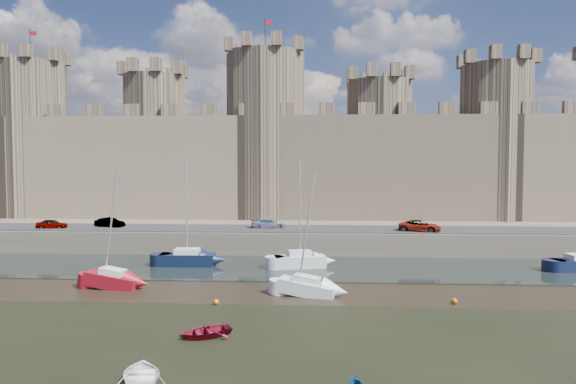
{
  "coord_description": "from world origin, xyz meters",
  "views": [
    {
      "loc": [
        9.36,
        -24.56,
        9.86
      ],
      "look_at": [
        6.7,
        22.0,
        7.42
      ],
      "focal_mm": 32.0,
      "sensor_mm": 36.0,
      "label": 1
    }
  ],
  "objects_px": {
    "car_0": "(52,224)",
    "car_2": "(269,223)",
    "car_3": "(420,226)",
    "sailboat_5": "(307,286)",
    "sailboat_1": "(187,258)",
    "car_1": "(110,223)",
    "sailboat_2": "(300,260)",
    "sailboat_4": "(113,279)"
  },
  "relations": [
    {
      "from": "car_1",
      "to": "sailboat_1",
      "type": "relative_size",
      "value": 0.34
    },
    {
      "from": "sailboat_2",
      "to": "sailboat_4",
      "type": "distance_m",
      "value": 17.1
    },
    {
      "from": "sailboat_1",
      "to": "car_0",
      "type": "bearing_deg",
      "value": 153.36
    },
    {
      "from": "car_0",
      "to": "sailboat_2",
      "type": "relative_size",
      "value": 0.32
    },
    {
      "from": "car_1",
      "to": "sailboat_1",
      "type": "xyz_separation_m",
      "value": [
        11.8,
        -10.0,
        -2.26
      ]
    },
    {
      "from": "car_0",
      "to": "car_3",
      "type": "distance_m",
      "value": 41.97
    },
    {
      "from": "sailboat_4",
      "to": "car_0",
      "type": "bearing_deg",
      "value": 136.24
    },
    {
      "from": "car_2",
      "to": "sailboat_5",
      "type": "bearing_deg",
      "value": -174.97
    },
    {
      "from": "car_1",
      "to": "car_0",
      "type": "bearing_deg",
      "value": 119.4
    },
    {
      "from": "car_0",
      "to": "car_1",
      "type": "bearing_deg",
      "value": -82.1
    },
    {
      "from": "car_0",
      "to": "sailboat_5",
      "type": "distance_m",
      "value": 35.42
    },
    {
      "from": "car_1",
      "to": "car_2",
      "type": "distance_m",
      "value": 18.84
    },
    {
      "from": "sailboat_1",
      "to": "car_1",
      "type": "bearing_deg",
      "value": 138.08
    },
    {
      "from": "car_2",
      "to": "sailboat_2",
      "type": "height_order",
      "value": "sailboat_2"
    },
    {
      "from": "sailboat_1",
      "to": "car_2",
      "type": "bearing_deg",
      "value": 53.61
    },
    {
      "from": "car_1",
      "to": "sailboat_4",
      "type": "bearing_deg",
      "value": -142.32
    },
    {
      "from": "car_2",
      "to": "sailboat_5",
      "type": "xyz_separation_m",
      "value": [
        4.85,
        -20.64,
        -2.4
      ]
    },
    {
      "from": "car_3",
      "to": "sailboat_5",
      "type": "xyz_separation_m",
      "value": [
        -12.1,
        -18.6,
        -2.45
      ]
    },
    {
      "from": "sailboat_2",
      "to": "car_1",
      "type": "bearing_deg",
      "value": 143.35
    },
    {
      "from": "car_1",
      "to": "sailboat_1",
      "type": "bearing_deg",
      "value": -115.54
    },
    {
      "from": "car_0",
      "to": "sailboat_2",
      "type": "distance_m",
      "value": 30.35
    },
    {
      "from": "car_1",
      "to": "sailboat_2",
      "type": "relative_size",
      "value": 0.34
    },
    {
      "from": "sailboat_5",
      "to": "car_2",
      "type": "bearing_deg",
      "value": 115.27
    },
    {
      "from": "car_2",
      "to": "sailboat_5",
      "type": "distance_m",
      "value": 21.34
    },
    {
      "from": "car_0",
      "to": "car_2",
      "type": "distance_m",
      "value": 25.08
    },
    {
      "from": "car_3",
      "to": "sailboat_1",
      "type": "relative_size",
      "value": 0.44
    },
    {
      "from": "car_2",
      "to": "sailboat_1",
      "type": "distance_m",
      "value": 12.56
    },
    {
      "from": "sailboat_2",
      "to": "sailboat_4",
      "type": "xyz_separation_m",
      "value": [
        -14.74,
        -8.67,
        -0.09
      ]
    },
    {
      "from": "car_1",
      "to": "car_3",
      "type": "bearing_deg",
      "value": -78.28
    },
    {
      "from": "car_1",
      "to": "sailboat_4",
      "type": "relative_size",
      "value": 0.36
    },
    {
      "from": "car_3",
      "to": "sailboat_5",
      "type": "height_order",
      "value": "sailboat_5"
    },
    {
      "from": "car_1",
      "to": "sailboat_2",
      "type": "height_order",
      "value": "sailboat_2"
    },
    {
      "from": "sailboat_4",
      "to": "sailboat_5",
      "type": "xyz_separation_m",
      "value": [
        15.63,
        -1.44,
        -0.05
      ]
    },
    {
      "from": "sailboat_5",
      "to": "sailboat_1",
      "type": "bearing_deg",
      "value": 150.63
    },
    {
      "from": "car_2",
      "to": "car_3",
      "type": "bearing_deg",
      "value": -105.07
    },
    {
      "from": "car_1",
      "to": "sailboat_5",
      "type": "bearing_deg",
      "value": -116.12
    },
    {
      "from": "sailboat_2",
      "to": "sailboat_4",
      "type": "relative_size",
      "value": 1.04
    },
    {
      "from": "car_2",
      "to": "sailboat_4",
      "type": "height_order",
      "value": "sailboat_4"
    },
    {
      "from": "car_2",
      "to": "sailboat_1",
      "type": "bearing_deg",
      "value": 137.05
    },
    {
      "from": "car_0",
      "to": "car_1",
      "type": "height_order",
      "value": "car_1"
    },
    {
      "from": "sailboat_1",
      "to": "sailboat_5",
      "type": "xyz_separation_m",
      "value": [
        11.9,
        -10.49,
        -0.13
      ]
    },
    {
      "from": "car_0",
      "to": "car_2",
      "type": "xyz_separation_m",
      "value": [
        25.02,
        1.77,
        0.02
      ]
    }
  ]
}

